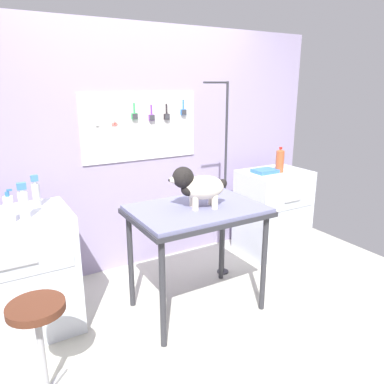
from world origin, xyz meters
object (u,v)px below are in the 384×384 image
object	(u,v)px
grooming_table	(197,218)
counter_left	(16,275)
stool	(38,323)
cabinet_right	(272,212)
spray_bottle_tall	(36,193)
dog	(197,186)
soda_bottle	(280,161)
grooming_arm	(224,190)

from	to	relation	value
grooming_table	counter_left	distance (m)	1.37
grooming_table	stool	size ratio (longest dim) A/B	1.66
cabinet_right	spray_bottle_tall	bearing A→B (deg)	-179.71
dog	soda_bottle	bearing A→B (deg)	20.66
dog	spray_bottle_tall	bearing A→B (deg)	153.62
cabinet_right	spray_bottle_tall	xyz separation A→B (m)	(-2.32, -0.01, 0.56)
counter_left	spray_bottle_tall	world-z (taller)	spray_bottle_tall
spray_bottle_tall	grooming_arm	bearing A→B (deg)	-4.86
stool	counter_left	bearing A→B (deg)	92.75
grooming_arm	spray_bottle_tall	xyz separation A→B (m)	(-1.58, 0.13, 0.17)
grooming_table	spray_bottle_tall	bearing A→B (deg)	154.53
soda_bottle	dog	bearing A→B (deg)	-159.34
grooming_table	cabinet_right	world-z (taller)	cabinet_right
cabinet_right	spray_bottle_tall	world-z (taller)	spray_bottle_tall
counter_left	soda_bottle	world-z (taller)	soda_bottle
grooming_table	grooming_arm	size ratio (longest dim) A/B	0.56
stool	spray_bottle_tall	xyz separation A→B (m)	(0.17, 0.83, 0.52)
grooming_arm	soda_bottle	xyz separation A→B (m)	(0.76, 0.09, 0.18)
grooming_arm	cabinet_right	world-z (taller)	grooming_arm
grooming_table	stool	bearing A→B (deg)	-165.30
counter_left	spray_bottle_tall	size ratio (longest dim) A/B	3.87
grooming_arm	counter_left	distance (m)	1.83
cabinet_right	soda_bottle	distance (m)	0.57
grooming_arm	cabinet_right	distance (m)	0.86
grooming_table	grooming_arm	distance (m)	0.64
grooming_table	dog	world-z (taller)	dog
grooming_table	cabinet_right	xyz separation A→B (m)	(1.26, 0.52, -0.33)
grooming_table	cabinet_right	distance (m)	1.40
grooming_arm	stool	size ratio (longest dim) A/B	2.95
dog	grooming_arm	bearing A→B (deg)	36.55
dog	cabinet_right	size ratio (longest dim) A/B	0.49
counter_left	grooming_arm	bearing A→B (deg)	-0.96
counter_left	spray_bottle_tall	bearing A→B (deg)	26.49
spray_bottle_tall	dog	bearing A→B (deg)	-26.38
grooming_table	counter_left	bearing A→B (deg)	162.46
dog	spray_bottle_tall	xyz separation A→B (m)	(-1.05, 0.52, -0.03)
dog	soda_bottle	xyz separation A→B (m)	(1.28, 0.48, -0.02)
grooming_arm	cabinet_right	xyz separation A→B (m)	(0.75, 0.15, -0.39)
spray_bottle_tall	stool	bearing A→B (deg)	-101.84
dog	counter_left	bearing A→B (deg)	161.66
grooming_table	dog	distance (m)	0.26
dog	stool	world-z (taller)	dog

